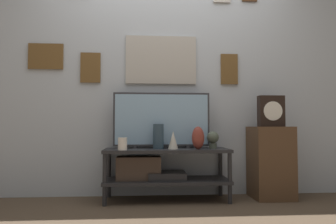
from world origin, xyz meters
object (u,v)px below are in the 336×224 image
Objects in this scene: vase_urn_stoneware at (198,138)px; candle_jar at (123,144)px; vase_tall_ceramic at (158,136)px; television at (162,119)px; vase_slim_bronze at (173,140)px; mantel_clock at (271,111)px; decorative_bust at (213,139)px.

candle_jar is (-0.71, -0.08, -0.05)m from vase_urn_stoneware.
vase_tall_ceramic is at bearing 25.89° from candle_jar.
vase_urn_stoneware is (0.34, -0.18, -0.18)m from television.
television is 5.61× the size of vase_slim_bronze.
television is 3.12× the size of mantel_clock.
mantel_clock reaches higher than vase_tall_ceramic.
mantel_clock is at bearing -0.19° from decorative_bust.
vase_urn_stoneware is (0.38, -0.09, -0.01)m from vase_tall_ceramic.
television is at bearing 174.68° from mantel_clock.
vase_slim_bronze is at bearing 14.15° from candle_jar.
candle_jar is 0.37× the size of mantel_clock.
candle_jar is at bearing -165.85° from vase_slim_bronze.
television is 0.27m from vase_slim_bronze.
vase_slim_bronze is at bearing -17.03° from vase_tall_ceramic.
vase_tall_ceramic is 2.08× the size of candle_jar.
television is 0.51m from candle_jar.
television is 1.10m from mantel_clock.
mantel_clock is at bearing -0.22° from vase_tall_ceramic.
television reaches higher than decorative_bust.
vase_urn_stoneware is 0.70× the size of mantel_clock.
television is 4.46× the size of vase_urn_stoneware.
vase_tall_ceramic is 0.54m from decorative_bust.
vase_urn_stoneware is at bearing -28.54° from television.
vase_urn_stoneware is 1.26× the size of vase_slim_bronze.
mantel_clock reaches higher than decorative_bust.
vase_slim_bronze is 1.01× the size of decorative_bust.
vase_slim_bronze is 1.49× the size of candle_jar.
vase_urn_stoneware is at bearing -152.20° from decorative_bust.
television is at bearing 34.88° from candle_jar.
vase_slim_bronze is at bearing 169.46° from vase_urn_stoneware.
mantel_clock reaches higher than vase_urn_stoneware.
mantel_clock is (1.13, -0.00, 0.25)m from vase_tall_ceramic.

